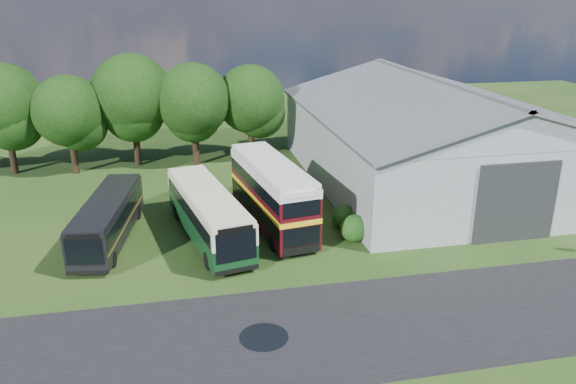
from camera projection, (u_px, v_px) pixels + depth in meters
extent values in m
plane|color=#1A3511|center=(284.00, 299.00, 27.89)|extent=(120.00, 120.00, 0.00)
cube|color=black|center=(361.00, 326.00, 25.71)|extent=(60.00, 8.00, 0.02)
cylinder|color=black|center=(264.00, 337.00, 24.84)|extent=(2.20, 2.20, 0.01)
cube|color=gray|center=(429.00, 146.00, 44.55)|extent=(18.00, 24.00, 5.50)
cube|color=#2D3033|center=(516.00, 203.00, 33.52)|extent=(5.20, 0.18, 5.00)
cylinder|color=black|center=(12.00, 153.00, 46.39)|extent=(0.56, 0.56, 3.42)
sphere|color=black|center=(3.00, 103.00, 44.97)|extent=(6.46, 6.46, 6.46)
cylinder|color=black|center=(74.00, 155.00, 46.49)|extent=(0.56, 0.56, 3.06)
sphere|color=black|center=(68.00, 111.00, 45.22)|extent=(5.78, 5.78, 5.78)
cylinder|color=black|center=(137.00, 145.00, 48.56)|extent=(0.56, 0.56, 3.60)
sphere|color=black|center=(132.00, 94.00, 47.06)|extent=(6.80, 6.80, 6.80)
cylinder|color=black|center=(196.00, 146.00, 48.65)|extent=(0.56, 0.56, 3.31)
sphere|color=black|center=(193.00, 100.00, 47.27)|extent=(6.26, 6.26, 6.26)
cylinder|color=black|center=(251.00, 142.00, 50.37)|extent=(0.56, 0.56, 3.17)
sphere|color=black|center=(250.00, 99.00, 49.05)|extent=(5.98, 5.98, 5.98)
sphere|color=#194714|center=(354.00, 240.00, 34.49)|extent=(1.70, 1.70, 1.70)
sphere|color=#194714|center=(344.00, 227.00, 36.33)|extent=(1.60, 1.60, 1.60)
cube|color=#0D3217|center=(208.00, 213.00, 34.17)|extent=(4.69, 11.39, 2.76)
cube|color=#410910|center=(272.00, 193.00, 35.70)|extent=(4.12, 10.39, 4.05)
cube|color=black|center=(108.00, 218.00, 33.86)|extent=(3.78, 10.09, 2.45)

